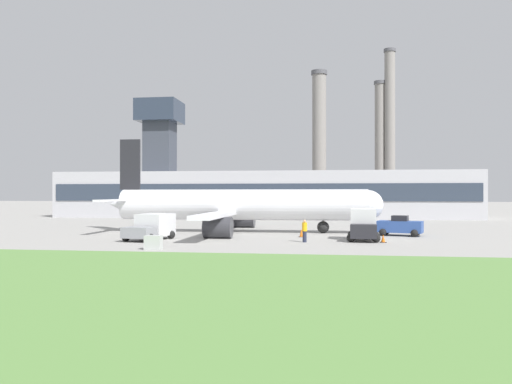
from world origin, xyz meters
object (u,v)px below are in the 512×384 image
(airplane, at_px, (238,206))
(pushback_tug, at_px, (400,227))
(baggage_truck, at_px, (152,227))
(ground_crew_person, at_px, (305,231))
(fuel_truck, at_px, (363,225))

(airplane, distance_m, pushback_tug, 15.87)
(baggage_truck, distance_m, ground_crew_person, 12.95)
(fuel_truck, bearing_deg, ground_crew_person, -155.23)
(airplane, relative_size, fuel_truck, 6.65)
(baggage_truck, bearing_deg, ground_crew_person, -1.93)
(pushback_tug, bearing_deg, ground_crew_person, -139.01)
(ground_crew_person, bearing_deg, pushback_tug, 40.99)
(fuel_truck, relative_size, ground_crew_person, 2.32)
(fuel_truck, bearing_deg, baggage_truck, -174.27)
(ground_crew_person, bearing_deg, fuel_truck, 24.77)
(pushback_tug, height_order, baggage_truck, baggage_truck)
(airplane, distance_m, ground_crew_person, 12.01)
(pushback_tug, xyz_separation_m, fuel_truck, (-3.71, -5.18, 0.41))
(baggage_truck, bearing_deg, airplane, 57.30)
(airplane, relative_size, baggage_truck, 5.32)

